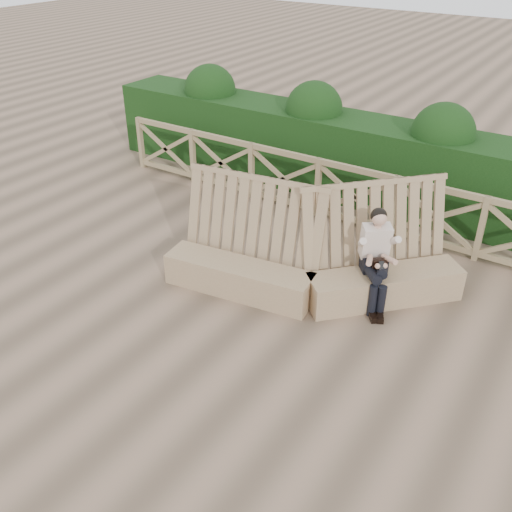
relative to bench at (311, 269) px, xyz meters
The scene contains 5 objects.
ground 1.36m from the bench, 108.34° to the right, with size 60.00×60.00×0.00m, color brown.
bench is the anchor object (origin of this frame).
woman 0.94m from the bench, 20.07° to the left, with size 0.70×0.84×1.40m.
guardrail 2.31m from the bench, 100.20° to the left, with size 10.10×0.09×1.10m.
hedge 3.51m from the bench, 96.71° to the left, with size 12.00×1.20×1.50m, color black.
Camera 1 is at (3.54, -4.93, 4.71)m, focal length 40.00 mm.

